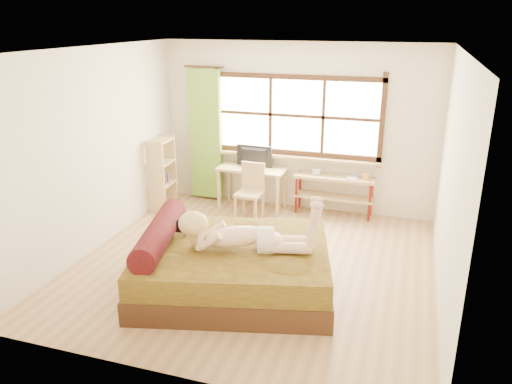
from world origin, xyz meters
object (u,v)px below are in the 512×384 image
(kitten, at_px, (180,225))
(desk, at_px, (252,173))
(woman, at_px, (244,223))
(chair, at_px, (251,187))
(pipe_shelf, at_px, (335,187))
(bed, at_px, (229,265))
(bookshelf, at_px, (162,173))

(kitten, bearing_deg, desk, 73.96)
(woman, xyz_separation_m, chair, (-0.67, 2.27, -0.39))
(chair, xyz_separation_m, pipe_shelf, (1.26, 0.49, -0.02))
(desk, bearing_deg, chair, -71.06)
(woman, distance_m, desk, 2.76)
(chair, bearing_deg, kitten, -92.28)
(chair, distance_m, pipe_shelf, 1.35)
(woman, bearing_deg, bed, 155.89)
(bookshelf, bearing_deg, woman, -48.69)
(desk, distance_m, pipe_shelf, 1.37)
(pipe_shelf, bearing_deg, kitten, -119.13)
(desk, xyz_separation_m, chair, (0.10, -0.37, -0.12))
(bed, xyz_separation_m, pipe_shelf, (0.79, 2.72, 0.17))
(woman, height_order, chair, woman)
(kitten, xyz_separation_m, bookshelf, (-1.32, 2.04, -0.08))
(woman, bearing_deg, chair, 92.61)
(woman, distance_m, chair, 2.40)
(bed, bearing_deg, bookshelf, 118.91)
(bed, bearing_deg, kitten, 156.58)
(chair, distance_m, bookshelf, 1.53)
(kitten, xyz_separation_m, desk, (0.10, 2.49, -0.08))
(desk, relative_size, bookshelf, 0.96)
(desk, distance_m, bookshelf, 1.49)
(woman, relative_size, desk, 1.35)
(pipe_shelf, height_order, bookshelf, bookshelf)
(bed, relative_size, woman, 1.66)
(kitten, distance_m, bookshelf, 2.43)
(woman, bearing_deg, pipe_shelf, 64.16)
(kitten, relative_size, pipe_shelf, 0.26)
(woman, distance_m, bookshelf, 3.11)
(bed, height_order, woman, woman)
(desk, relative_size, pipe_shelf, 0.89)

